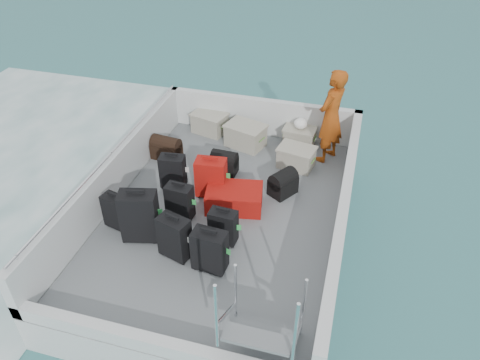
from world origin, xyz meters
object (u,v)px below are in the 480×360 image
object	(u,v)px
suitcase_1	(116,212)
crate_1	(245,136)
suitcase_4	(180,202)
suitcase_6	(210,251)
suitcase_3	(175,238)
crate_0	(210,124)
suitcase_5	(211,178)
suitcase_2	(173,172)
suitcase_7	(223,227)
suitcase_0	(140,217)
crate_3	(296,158)
crate_2	(299,137)
passenger	(331,117)
suitcase_8	(234,198)

from	to	relation	value
suitcase_1	crate_1	xyz separation A→B (m)	(1.19, 2.62, -0.07)
suitcase_4	suitcase_6	size ratio (longest dim) A/B	0.94
suitcase_3	crate_1	xyz separation A→B (m)	(0.17, 2.93, -0.12)
suitcase_3	crate_0	xyz separation A→B (m)	(-0.61, 3.23, -0.14)
suitcase_3	suitcase_5	distance (m)	1.39
suitcase_2	suitcase_7	xyz separation A→B (m)	(1.14, -1.00, -0.02)
suitcase_0	suitcase_4	xyz separation A→B (m)	(0.35, 0.56, -0.10)
suitcase_0	crate_0	size ratio (longest dim) A/B	1.30
suitcase_4	suitcase_6	xyz separation A→B (m)	(0.74, -0.84, 0.02)
suitcase_0	crate_1	xyz separation A→B (m)	(0.75, 2.74, -0.19)
suitcase_3	crate_3	xyz separation A→B (m)	(1.17, 2.52, -0.15)
suitcase_5	crate_2	bearing A→B (deg)	54.22
suitcase_5	crate_1	world-z (taller)	suitcase_5
suitcase_1	crate_0	distance (m)	2.94
suitcase_6	crate_1	xyz separation A→B (m)	(-0.34, 3.02, -0.11)
suitcase_6	passenger	xyz separation A→B (m)	(1.12, 3.01, 0.52)
suitcase_0	crate_1	bearing A→B (deg)	61.24
suitcase_5	crate_3	size ratio (longest dim) A/B	1.12
suitcase_0	suitcase_2	xyz separation A→B (m)	(-0.03, 1.24, -0.10)
suitcase_7	crate_1	size ratio (longest dim) A/B	0.81
passenger	suitcase_6	bearing A→B (deg)	5.69
suitcase_6	crate_3	bearing A→B (deg)	80.10
suitcase_3	suitcase_7	bearing A→B (deg)	55.33
suitcase_4	passenger	bearing A→B (deg)	53.90
suitcase_3	crate_1	size ratio (longest dim) A/B	0.98
passenger	suitcase_3	bearing A→B (deg)	-3.12
suitcase_3	suitcase_5	world-z (taller)	suitcase_5
suitcase_2	suitcase_6	bearing A→B (deg)	-61.03
suitcase_7	suitcase_8	xyz separation A→B (m)	(-0.07, 0.77, -0.10)
crate_1	suitcase_2	bearing A→B (deg)	-117.40
suitcase_2	suitcase_1	bearing A→B (deg)	-117.69
suitcase_2	crate_0	distance (m)	1.80
suitcase_2	suitcase_8	size ratio (longest dim) A/B	0.68
suitcase_5	suitcase_2	bearing A→B (deg)	171.00
suitcase_5	crate_1	xyz separation A→B (m)	(0.13, 1.54, -0.12)
suitcase_6	suitcase_7	xyz separation A→B (m)	(0.02, 0.52, -0.04)
suitcase_4	suitcase_8	size ratio (longest dim) A/B	0.68
suitcase_2	suitcase_5	distance (m)	0.65
suitcase_2	suitcase_4	world-z (taller)	suitcase_2
suitcase_4	crate_1	xyz separation A→B (m)	(0.39, 2.18, -0.09)
suitcase_2	suitcase_6	distance (m)	1.89
suitcase_1	crate_1	size ratio (longest dim) A/B	0.83
suitcase_4	suitcase_5	bearing A→B (deg)	72.22
suitcase_7	crate_1	world-z (taller)	suitcase_7
crate_0	crate_1	world-z (taller)	crate_1
suitcase_5	crate_0	bearing A→B (deg)	103.83
suitcase_0	crate_0	xyz separation A→B (m)	(-0.03, 3.03, -0.21)
suitcase_2	crate_2	xyz separation A→B (m)	(1.71, 1.79, -0.12)
suitcase_1	suitcase_6	bearing A→B (deg)	-0.58
suitcase_8	suitcase_7	bearing A→B (deg)	174.65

